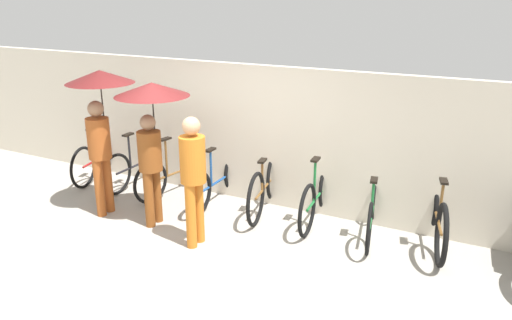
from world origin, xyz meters
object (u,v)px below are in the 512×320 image
object	(u,v)px
parked_bicycle_5	(317,196)
pedestrian_leading	(100,105)
pedestrian_trailing	(193,172)
parked_bicycle_1	(138,163)
pedestrian_center	(151,114)
parked_bicycle_0	(101,156)
parked_bicycle_7	(437,216)
parked_bicycle_4	(266,186)
parked_bicycle_6	(372,210)
parked_bicycle_3	(218,180)
parked_bicycle_2	(176,171)

from	to	relation	value
parked_bicycle_5	pedestrian_leading	size ratio (longest dim) A/B	0.83
pedestrian_trailing	parked_bicycle_1	bearing A→B (deg)	146.34
parked_bicycle_1	pedestrian_leading	size ratio (longest dim) A/B	0.83
pedestrian_center	parked_bicycle_0	bearing A→B (deg)	150.43
parked_bicycle_7	pedestrian_center	world-z (taller)	pedestrian_center
parked_bicycle_7	pedestrian_leading	size ratio (longest dim) A/B	0.85
pedestrian_center	parked_bicycle_4	bearing A→B (deg)	37.44
parked_bicycle_4	parked_bicycle_6	xyz separation A→B (m)	(1.60, -0.05, -0.04)
parked_bicycle_6	pedestrian_leading	xyz separation A→B (m)	(-3.64, -1.02, 1.25)
pedestrian_leading	parked_bicycle_3	bearing A→B (deg)	38.42
parked_bicycle_5	pedestrian_center	distance (m)	2.53
parked_bicycle_1	pedestrian_trailing	distance (m)	2.55
parked_bicycle_5	parked_bicycle_7	bearing A→B (deg)	-94.00
parked_bicycle_4	parked_bicycle_2	bearing A→B (deg)	79.93
pedestrian_trailing	parked_bicycle_5	bearing A→B (deg)	50.27
parked_bicycle_2	pedestrian_trailing	distance (m)	1.94
pedestrian_center	pedestrian_trailing	bearing A→B (deg)	-23.94
parked_bicycle_1	parked_bicycle_4	xyz separation A→B (m)	(2.39, -0.03, 0.04)
parked_bicycle_7	parked_bicycle_0	bearing A→B (deg)	77.12
pedestrian_center	parked_bicycle_6	bearing A→B (deg)	16.05
pedestrian_leading	pedestrian_trailing	bearing A→B (deg)	-10.71
parked_bicycle_6	parked_bicycle_7	size ratio (longest dim) A/B	0.95
parked_bicycle_1	parked_bicycle_4	world-z (taller)	parked_bicycle_4
parked_bicycle_6	parked_bicycle_0	bearing A→B (deg)	78.67
parked_bicycle_0	pedestrian_trailing	distance (m)	3.21
pedestrian_center	pedestrian_leading	bearing A→B (deg)	-179.48
parked_bicycle_1	pedestrian_center	xyz separation A→B (m)	(1.20, -1.04, 1.19)
pedestrian_leading	pedestrian_center	xyz separation A→B (m)	(0.85, 0.05, -0.05)
parked_bicycle_7	pedestrian_trailing	distance (m)	3.12
parked_bicycle_2	parked_bicycle_1	bearing A→B (deg)	96.82
parked_bicycle_3	parked_bicycle_5	xyz separation A→B (m)	(1.60, 0.05, 0.03)
parked_bicycle_3	pedestrian_leading	world-z (taller)	pedestrian_leading
parked_bicycle_7	parked_bicycle_4	bearing A→B (deg)	77.71
parked_bicycle_3	parked_bicycle_4	bearing A→B (deg)	-89.33
parked_bicycle_6	parked_bicycle_7	world-z (taller)	parked_bicycle_7
pedestrian_trailing	pedestrian_center	bearing A→B (deg)	159.08
parked_bicycle_1	parked_bicycle_7	world-z (taller)	parked_bicycle_7
parked_bicycle_4	parked_bicycle_7	size ratio (longest dim) A/B	0.98
parked_bicycle_0	pedestrian_leading	distance (m)	1.99
parked_bicycle_7	parked_bicycle_6	bearing A→B (deg)	84.08
parked_bicycle_7	pedestrian_trailing	size ratio (longest dim) A/B	1.05
parked_bicycle_0	parked_bicycle_4	bearing A→B (deg)	-102.07
parked_bicycle_6	pedestrian_center	size ratio (longest dim) A/B	0.85
pedestrian_trailing	parked_bicycle_7	bearing A→B (deg)	27.13
parked_bicycle_0	pedestrian_center	bearing A→B (deg)	-128.92
parked_bicycle_2	parked_bicycle_5	xyz separation A→B (m)	(2.39, 0.03, 0.02)
parked_bicycle_4	parked_bicycle_7	world-z (taller)	parked_bicycle_4
parked_bicycle_2	parked_bicycle_3	distance (m)	0.80
parked_bicycle_2	parked_bicycle_6	distance (m)	3.19
parked_bicycle_7	parked_bicycle_2	bearing A→B (deg)	77.31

